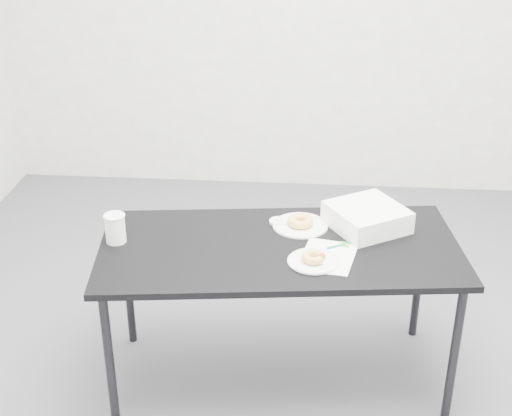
# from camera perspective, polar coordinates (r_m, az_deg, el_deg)

# --- Properties ---
(floor) EXTENTS (4.00, 4.00, 0.00)m
(floor) POSITION_cam_1_polar(r_m,az_deg,el_deg) (3.44, 1.93, -11.75)
(floor) COLOR #4A4A4F
(floor) RESTS_ON ground
(table) EXTENTS (1.56, 0.87, 0.68)m
(table) POSITION_cam_1_polar(r_m,az_deg,el_deg) (2.97, 1.89, -3.87)
(table) COLOR black
(table) RESTS_ON floor
(scorecard) EXTENTS (0.26, 0.30, 0.00)m
(scorecard) POSITION_cam_1_polar(r_m,az_deg,el_deg) (2.88, 5.76, -3.86)
(scorecard) COLOR white
(scorecard) RESTS_ON table
(logo_patch) EXTENTS (0.05, 0.05, 0.00)m
(logo_patch) POSITION_cam_1_polar(r_m,az_deg,el_deg) (2.97, 7.07, -2.91)
(logo_patch) COLOR green
(logo_patch) RESTS_ON scorecard
(pen) EXTENTS (0.11, 0.07, 0.01)m
(pen) POSITION_cam_1_polar(r_m,az_deg,el_deg) (2.95, 6.72, -2.97)
(pen) COLOR #0B7C5A
(pen) RESTS_ON scorecard
(napkin) EXTENTS (0.16, 0.16, 0.00)m
(napkin) POSITION_cam_1_polar(r_m,az_deg,el_deg) (2.82, 5.47, -4.52)
(napkin) COLOR white
(napkin) RESTS_ON table
(plate_near) EXTENTS (0.21, 0.21, 0.01)m
(plate_near) POSITION_cam_1_polar(r_m,az_deg,el_deg) (2.83, 4.62, -4.26)
(plate_near) COLOR white
(plate_near) RESTS_ON napkin
(donut_near) EXTENTS (0.12, 0.12, 0.03)m
(donut_near) POSITION_cam_1_polar(r_m,az_deg,el_deg) (2.82, 4.63, -3.93)
(donut_near) COLOR gold
(donut_near) RESTS_ON plate_near
(plate_far) EXTENTS (0.24, 0.24, 0.01)m
(plate_far) POSITION_cam_1_polar(r_m,az_deg,el_deg) (3.10, 3.56, -1.41)
(plate_far) COLOR white
(plate_far) RESTS_ON table
(donut_far) EXTENTS (0.13, 0.13, 0.04)m
(donut_far) POSITION_cam_1_polar(r_m,az_deg,el_deg) (3.09, 3.57, -1.05)
(donut_far) COLOR gold
(donut_far) RESTS_ON plate_far
(coffee_cup) EXTENTS (0.08, 0.08, 0.13)m
(coffee_cup) POSITION_cam_1_polar(r_m,az_deg,el_deg) (3.00, -11.20, -1.60)
(coffee_cup) COLOR white
(coffee_cup) RESTS_ON table
(cup_lid) EXTENTS (0.08, 0.08, 0.01)m
(cup_lid) POSITION_cam_1_polar(r_m,az_deg,el_deg) (3.12, 1.84, -1.09)
(cup_lid) COLOR white
(cup_lid) RESTS_ON table
(bakery_box) EXTENTS (0.40, 0.40, 0.10)m
(bakery_box) POSITION_cam_1_polar(r_m,az_deg,el_deg) (3.10, 8.86, -0.73)
(bakery_box) COLOR white
(bakery_box) RESTS_ON table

